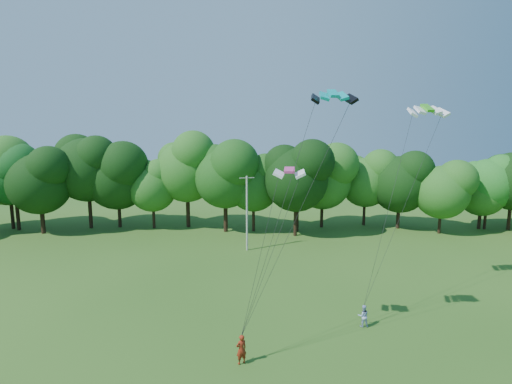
{
  "coord_description": "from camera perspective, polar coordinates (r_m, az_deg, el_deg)",
  "views": [
    {
      "loc": [
        -0.53,
        -15.74,
        13.55
      ],
      "look_at": [
        0.79,
        13.0,
        8.9
      ],
      "focal_mm": 28.0,
      "sensor_mm": 36.0,
      "label": 1
    }
  ],
  "objects": [
    {
      "name": "utility_pole",
      "position": [
        44.05,
        -1.31,
        -2.95
      ],
      "size": [
        1.65,
        0.45,
        8.36
      ],
      "rotation": [
        0.0,
        0.0,
        0.23
      ],
      "color": "#A9AAA1",
      "rests_on": "ground"
    },
    {
      "name": "kite_green",
      "position": [
        33.7,
        23.29,
        10.97
      ],
      "size": [
        2.97,
        1.41,
        0.69
      ],
      "rotation": [
        0.0,
        0.0,
        0.05
      ],
      "color": "green",
      "rests_on": "ground"
    },
    {
      "name": "kite_teal",
      "position": [
        24.12,
        10.96,
        13.65
      ],
      "size": [
        2.57,
        1.15,
        0.57
      ],
      "rotation": [
        0.0,
        0.0,
        0.01
      ],
      "color": "#059E9E",
      "rests_on": "ground"
    },
    {
      "name": "tree_back_west",
      "position": [
        61.22,
        -31.32,
        2.41
      ],
      "size": [
        8.54,
        8.54,
        12.43
      ],
      "color": "#302313",
      "rests_on": "ground"
    },
    {
      "name": "tree_back_center",
      "position": [
        49.67,
        5.75,
        2.63
      ],
      "size": [
        8.72,
        8.72,
        12.68
      ],
      "color": "#322413",
      "rests_on": "ground"
    },
    {
      "name": "kite_pink",
      "position": [
        24.02,
        4.8,
        3.15
      ],
      "size": [
        2.05,
        1.24,
        0.33
      ],
      "rotation": [
        0.0,
        0.0,
        -0.16
      ],
      "color": "#D63B8B",
      "rests_on": "ground"
    },
    {
      "name": "kite_flyer_left",
      "position": [
        24.78,
        -2.11,
        -21.54
      ],
      "size": [
        0.77,
        0.68,
        1.78
      ],
      "primitive_type": "imported",
      "rotation": [
        0.0,
        0.0,
        3.61
      ],
      "color": "maroon",
      "rests_on": "ground"
    },
    {
      "name": "tree_back_east",
      "position": [
        61.2,
        30.31,
        1.62
      ],
      "size": [
        7.52,
        7.52,
        10.94
      ],
      "color": "black",
      "rests_on": "ground"
    },
    {
      "name": "kite_flyer_right",
      "position": [
        29.61,
        15.08,
        -16.71
      ],
      "size": [
        0.77,
        0.61,
        1.54
      ],
      "primitive_type": "imported",
      "rotation": [
        0.0,
        0.0,
        3.11
      ],
      "color": "#A5B9E5",
      "rests_on": "ground"
    }
  ]
}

